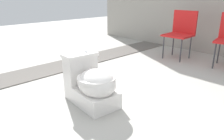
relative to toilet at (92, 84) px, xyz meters
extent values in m
plane|color=#A8A59E|center=(0.06, 0.15, -0.22)|extent=(14.00, 14.00, 0.00)
cube|color=#605B56|center=(-1.32, 0.65, -0.21)|extent=(0.56, 8.00, 0.01)
cube|color=white|center=(0.00, 0.00, -0.14)|extent=(0.63, 0.40, 0.17)
ellipsoid|color=white|center=(0.10, -0.01, 0.04)|extent=(0.47, 0.40, 0.28)
cylinder|color=white|center=(0.10, -0.01, 0.10)|extent=(0.43, 0.43, 0.03)
cube|color=white|center=(-0.21, 0.02, 0.10)|extent=(0.21, 0.36, 0.30)
cube|color=white|center=(-0.21, 0.02, 0.27)|extent=(0.24, 0.38, 0.04)
cylinder|color=silver|center=(-0.21, 0.10, 0.29)|extent=(0.02, 0.02, 0.01)
cube|color=red|center=(-0.29, 2.18, 0.20)|extent=(0.45, 0.45, 0.03)
cube|color=red|center=(-0.29, 2.38, 0.41)|extent=(0.44, 0.05, 0.40)
cylinder|color=#38383D|center=(-0.11, 2.01, -0.02)|extent=(0.02, 0.02, 0.40)
cylinder|color=#38383D|center=(-0.45, 2.00, -0.02)|extent=(0.02, 0.02, 0.40)
cylinder|color=#38383D|center=(-0.12, 2.35, -0.02)|extent=(0.02, 0.02, 0.40)
cylinder|color=#38383D|center=(-0.46, 2.34, -0.02)|extent=(0.02, 0.02, 0.40)
cylinder|color=#38383D|center=(0.42, 2.09, -0.02)|extent=(0.02, 0.02, 0.40)
cylinder|color=#38383D|center=(0.35, 2.42, -0.02)|extent=(0.02, 0.02, 0.40)
camera|label=1|loc=(1.67, -1.30, 0.89)|focal=35.00mm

